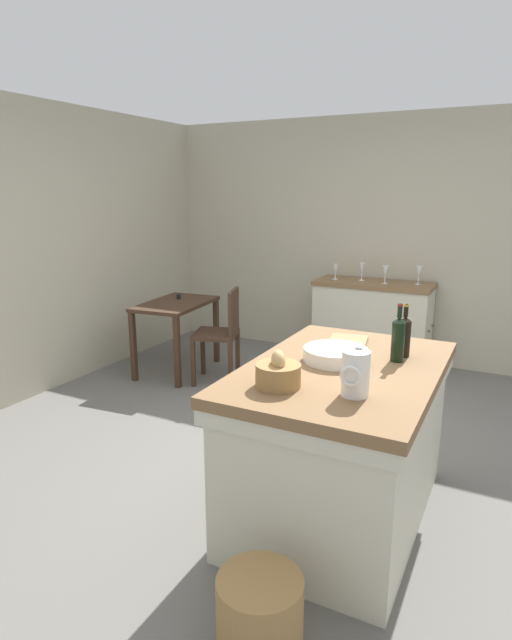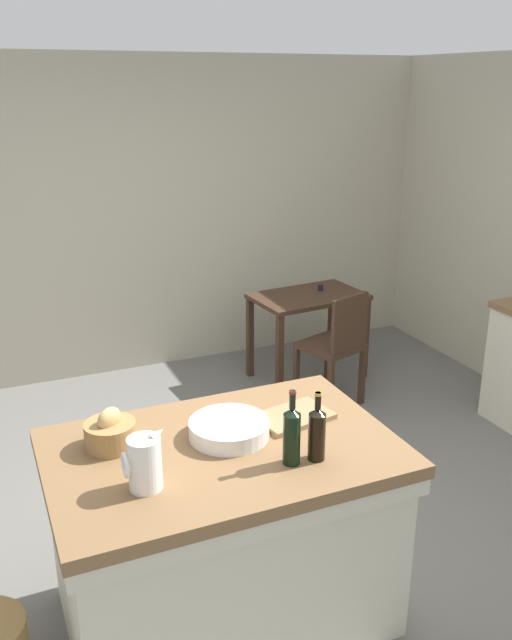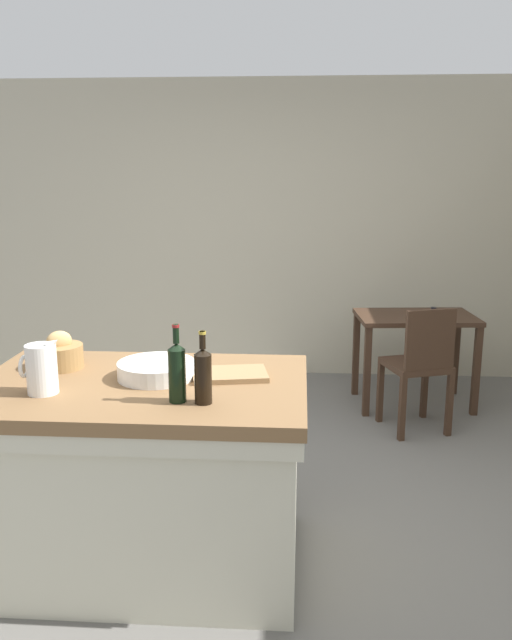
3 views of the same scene
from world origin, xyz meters
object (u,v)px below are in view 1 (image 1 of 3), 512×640
bread_basket (278,373)px  wine_glass_left (385,271)px  pitcher (355,373)px  island_table (341,436)px  wooden_chair (222,332)px  wine_glass_right (336,269)px  wine_bottle_dark (404,335)px  cutting_board (347,343)px  side_cabinet (372,324)px  wash_bowl (335,355)px  wine_bottle_amber (398,338)px  wicker_hamper (260,616)px  wine_glass_far_left (419,272)px  wine_glass_middle (362,268)px  writing_desk (176,313)px

bread_basket → wine_glass_left: bearing=4.4°
pitcher → wine_glass_left: (3.07, 0.60, 0.02)m
island_table → wine_glass_left: 2.77m
wooden_chair → wine_glass_right: size_ratio=5.63×
wine_bottle_dark → cutting_board: bearing=78.7°
side_cabinet → wash_bowl: (-2.67, -0.48, 0.49)m
wine_bottle_amber → wicker_hamper: 1.54m
side_cabinet → wine_bottle_dark: wine_bottle_dark is taller
wine_bottle_amber → wine_glass_right: wine_bottle_amber is taller
wooden_chair → wicker_hamper: 3.14m
side_cabinet → bread_basket: bread_basket is taller
wine_glass_far_left → wine_glass_right: 0.85m
wine_glass_far_left → wine_glass_left: size_ratio=1.01×
side_cabinet → wine_glass_middle: bearing=78.5°
wine_glass_left → wine_bottle_amber: bearing=-164.9°
island_table → wooden_chair: (1.56, 1.71, 0.02)m
bread_basket → wine_bottle_dark: bearing=-29.9°
writing_desk → wicker_hamper: writing_desk is taller
island_table → wine_glass_left: size_ratio=7.99×
writing_desk → bread_basket: size_ratio=4.29×
side_cabinet → wine_glass_middle: (0.03, 0.14, 0.58)m
pitcher → wine_bottle_amber: bearing=-5.9°
side_cabinet → wine_bottle_amber: bearing=-162.6°
wooden_chair → wash_bowl: size_ratio=2.58×
pitcher → cutting_board: bearing=19.7°
wine_glass_left → wine_glass_right: size_ratio=1.14×
side_cabinet → wine_glass_left: size_ratio=6.53×
wicker_hamper → wine_glass_far_left: bearing=2.1°
wine_bottle_dark → wine_glass_middle: bearing=21.1°
cutting_board → wine_glass_right: bearing=20.4°
writing_desk → pitcher: (-1.99, -2.45, 0.40)m
wash_bowl → wicker_hamper: size_ratio=1.02×
wash_bowl → wine_bottle_amber: bearing=-63.0°
writing_desk → cutting_board: cutting_board is taller
wooden_chair → wine_bottle_dark: bearing=-122.3°
pitcher → wine_glass_far_left: pitcher is taller
writing_desk → wine_glass_far_left: size_ratio=5.00×
wine_bottle_amber → wine_glass_right: size_ratio=2.00×
wine_glass_right → wine_glass_left: bearing=-92.2°
island_table → cutting_board: (0.39, 0.10, 0.43)m
island_table → cutting_board: cutting_board is taller
island_table → wine_bottle_amber: size_ratio=4.57×
island_table → wine_glass_middle: wine_glass_middle is taller
writing_desk → wine_glass_right: (1.09, -1.31, 0.40)m
wine_glass_middle → bread_basket: bearing=-171.0°
cutting_board → island_table: bearing=-165.1°
side_cabinet → wicker_hamper: 3.83m
writing_desk → wash_bowl: size_ratio=2.66×
wooden_chair → wine_glass_far_left: size_ratio=4.85×
island_table → side_cabinet: 2.79m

